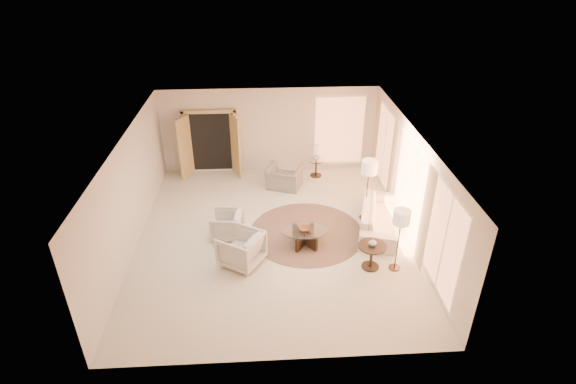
{
  "coord_description": "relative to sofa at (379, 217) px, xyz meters",
  "views": [
    {
      "loc": [
        -0.21,
        -9.74,
        6.81
      ],
      "look_at": [
        0.4,
        0.4,
        1.1
      ],
      "focal_mm": 28.0,
      "sensor_mm": 36.0,
      "label": 1
    }
  ],
  "objects": [
    {
      "name": "end_vase",
      "position": [
        -0.57,
        -1.62,
        0.37
      ],
      "size": [
        0.24,
        0.24,
        0.19
      ],
      "primitive_type": "imported",
      "rotation": [
        0.0,
        0.0,
        0.43
      ],
      "color": "silver",
      "rests_on": "end_table"
    },
    {
      "name": "armchair_right",
      "position": [
        -3.63,
        -1.29,
        0.11
      ],
      "size": [
        1.18,
        1.2,
        0.92
      ],
      "primitive_type": "imported",
      "rotation": [
        0.0,
        0.0,
        -2.12
      ],
      "color": "beige",
      "rests_on": "room"
    },
    {
      "name": "coffee_table",
      "position": [
        -2.05,
        -0.61,
        -0.08
      ],
      "size": [
        1.22,
        1.22,
        0.43
      ],
      "rotation": [
        0.0,
        0.0,
        0.04
      ],
      "color": "black",
      "rests_on": "room"
    },
    {
      "name": "accent_chair",
      "position": [
        -2.42,
        2.44,
        0.11
      ],
      "size": [
        1.21,
        0.99,
        0.91
      ],
      "primitive_type": "imported",
      "rotation": [
        0.0,
        0.0,
        2.8
      ],
      "color": "gray",
      "rests_on": "room"
    },
    {
      "name": "end_table",
      "position": [
        -0.57,
        -1.62,
        0.08
      ],
      "size": [
        0.67,
        0.67,
        0.63
      ],
      "rotation": [
        0.0,
        0.0,
        -0.29
      ],
      "color": "black",
      "rests_on": "room"
    },
    {
      "name": "side_table",
      "position": [
        -1.33,
        3.18,
        -0.01
      ],
      "size": [
        0.49,
        0.49,
        0.57
      ],
      "rotation": [
        0.0,
        0.0,
        -0.23
      ],
      "color": "black",
      "rests_on": "room"
    },
    {
      "name": "room",
      "position": [
        -2.83,
        -0.22,
        1.05
      ],
      "size": [
        7.04,
        8.04,
        2.83
      ],
      "color": "beige",
      "rests_on": "ground"
    },
    {
      "name": "bowl",
      "position": [
        -2.05,
        -0.61,
        0.12
      ],
      "size": [
        0.36,
        0.36,
        0.08
      ],
      "primitive_type": "imported",
      "rotation": [
        0.0,
        0.0,
        0.19
      ],
      "color": "brown",
      "rests_on": "coffee_table"
    },
    {
      "name": "sofa",
      "position": [
        0.0,
        0.0,
        0.0
      ],
      "size": [
        1.52,
        2.56,
        0.7
      ],
      "primitive_type": "imported",
      "rotation": [
        0.0,
        0.0,
        1.31
      ],
      "color": "beige",
      "rests_on": "room"
    },
    {
      "name": "area_rug",
      "position": [
        -1.96,
        -0.1,
        -0.34
      ],
      "size": [
        3.07,
        3.07,
        0.01
      ],
      "primitive_type": "cylinder",
      "rotation": [
        0.0,
        0.0,
        -0.01
      ],
      "color": "#412B20",
      "rests_on": "room"
    },
    {
      "name": "french_doors",
      "position": [
        -4.73,
        3.6,
        0.72
      ],
      "size": [
        1.95,
        0.66,
        2.16
      ],
      "color": "tan",
      "rests_on": "room"
    },
    {
      "name": "floor_lamp_near",
      "position": [
        -0.25,
        0.53,
        1.16
      ],
      "size": [
        0.43,
        0.43,
        1.77
      ],
      "rotation": [
        0.0,
        0.0,
        -0.08
      ],
      "color": "black",
      "rests_on": "room"
    },
    {
      "name": "armchair_left",
      "position": [
        -4.03,
        -0.14,
        0.04
      ],
      "size": [
        0.8,
        0.84,
        0.79
      ],
      "primitive_type": "imported",
      "rotation": [
        0.0,
        0.0,
        -1.68
      ],
      "color": "beige",
      "rests_on": "room"
    },
    {
      "name": "floor_lamp_far",
      "position": [
        -0.0,
        -1.7,
        1.01
      ],
      "size": [
        0.39,
        0.39,
        1.6
      ],
      "rotation": [
        0.0,
        0.0,
        0.08
      ],
      "color": "black",
      "rests_on": "room"
    },
    {
      "name": "window_back_corner",
      "position": [
        -0.53,
        3.73,
        1.0
      ],
      "size": [
        1.7,
        0.1,
        2.4
      ],
      "primitive_type": null,
      "color": "#F99B63",
      "rests_on": "room"
    },
    {
      "name": "side_vase",
      "position": [
        -1.33,
        3.18,
        0.34
      ],
      "size": [
        0.25,
        0.25,
        0.24
      ],
      "primitive_type": "imported",
      "rotation": [
        0.0,
        0.0,
        -0.07
      ],
      "color": "silver",
      "rests_on": "side_table"
    },
    {
      "name": "windows_right",
      "position": [
        0.62,
        -0.12,
        1.0
      ],
      "size": [
        0.1,
        6.4,
        2.4
      ],
      "primitive_type": null,
      "color": "#F99B63",
      "rests_on": "room"
    },
    {
      "name": "curtains_right",
      "position": [
        0.57,
        0.78,
        0.95
      ],
      "size": [
        0.06,
        5.2,
        2.6
      ],
      "primitive_type": null,
      "color": "tan",
      "rests_on": "room"
    }
  ]
}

